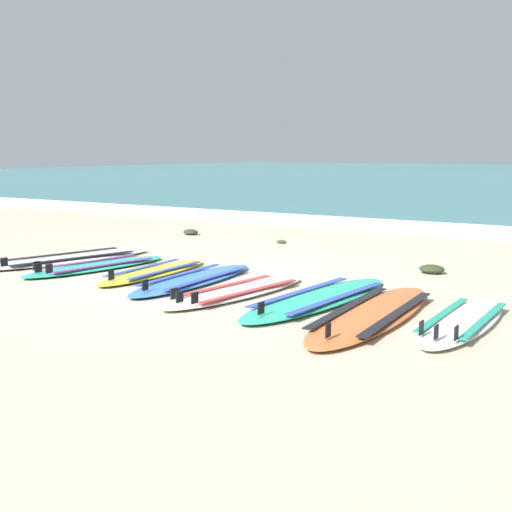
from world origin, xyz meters
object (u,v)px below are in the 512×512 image
Objects in this scene: surfboard_1 at (97,266)px; surfboard_6 at (373,314)px; surfboard_4 at (237,292)px; surfboard_5 at (319,298)px; surfboard_0 at (67,259)px; surfboard_3 at (194,279)px; surfboard_2 at (154,272)px; surfboard_7 at (463,321)px.

surfboard_1 is 3.97m from surfboard_6.
surfboard_4 and surfboard_5 have the same top height.
surfboard_3 is at bearing -5.79° from surfboard_0.
surfboard_0 is 3.19m from surfboard_4.
surfboard_2 and surfboard_4 have the same top height.
surfboard_3 is at bearing -10.02° from surfboard_2.
surfboard_1 is at bearing 178.59° from surfboard_3.
surfboard_4 is (1.49, -0.42, 0.00)m from surfboard_2.
surfboard_7 is at bearing -5.84° from surfboard_2.
surfboard_0 and surfboard_4 have the same top height.
surfboard_4 and surfboard_7 have the same top height.
surfboard_3 and surfboard_5 have the same top height.
surfboard_2 is 0.92× the size of surfboard_4.
surfboard_7 is at bearing -5.76° from surfboard_5.
surfboard_4 is 1.57m from surfboard_6.
surfboard_3 is at bearing 169.83° from surfboard_6.
surfboard_3 is at bearing 175.10° from surfboard_7.
surfboard_3 is 0.85× the size of surfboard_6.
surfboard_3 is 0.87× the size of surfboard_5.
surfboard_5 is (1.66, -0.12, -0.00)m from surfboard_3.
surfboard_1 is 0.90m from surfboard_2.
surfboard_0 is 1.31× the size of surfboard_7.
surfboard_4 is at bearing -15.94° from surfboard_2.
surfboard_4 is at bearing 175.59° from surfboard_6.
surfboard_4 is 2.33m from surfboard_7.
surfboard_0 is at bearing 172.01° from surfboard_6.
surfboard_3 and surfboard_4 have the same top height.
surfboard_3 is 1.11× the size of surfboard_7.
surfboard_5 is at bearing -4.14° from surfboard_3.
surfboard_1 is at bearing -14.68° from surfboard_0.
surfboard_0 is 5.50m from surfboard_7.
surfboard_6 is at bearing -6.67° from surfboard_1.
surfboard_7 is (3.82, -0.39, 0.00)m from surfboard_2.
surfboard_4 is 0.83× the size of surfboard_6.
surfboard_0 is at bearing 174.89° from surfboard_5.
surfboard_5 is (3.25, -0.16, -0.00)m from surfboard_1.
surfboard_2 and surfboard_7 have the same top height.
surfboard_5 and surfboard_6 have the same top height.
surfboard_2 is at bearing 5.38° from surfboard_1.
surfboard_7 is (3.12, -0.27, 0.00)m from surfboard_3.
surfboard_5 is (4.01, -0.36, -0.00)m from surfboard_0.
surfboard_2 is at bearing 169.98° from surfboard_3.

